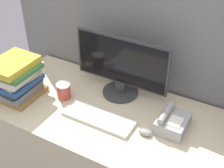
{
  "coord_description": "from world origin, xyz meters",
  "views": [
    {
      "loc": [
        0.68,
        -0.87,
        1.96
      ],
      "look_at": [
        -0.03,
        0.4,
        0.94
      ],
      "focal_mm": 50.0,
      "sensor_mm": 36.0,
      "label": 1
    }
  ],
  "objects": [
    {
      "name": "cubicle_panel_rear",
      "position": [
        0.0,
        0.76,
        0.82
      ],
      "size": [
        1.98,
        0.04,
        1.64
      ],
      "color": "slate",
      "rests_on": "ground_plane"
    },
    {
      "name": "book_stack",
      "position": [
        -0.61,
        0.23,
        0.89
      ],
      "size": [
        0.26,
        0.31,
        0.26
      ],
      "color": "olive",
      "rests_on": "desk"
    },
    {
      "name": "desk",
      "position": [
        0.0,
        0.36,
        0.38
      ],
      "size": [
        1.58,
        0.72,
        0.75
      ],
      "color": "beige",
      "rests_on": "ground_plane"
    },
    {
      "name": "coffee_cup",
      "position": [
        -0.35,
        0.35,
        0.8
      ],
      "size": [
        0.09,
        0.09,
        0.1
      ],
      "color": "#BF4C3F",
      "rests_on": "desk"
    },
    {
      "name": "mouse",
      "position": [
        0.23,
        0.29,
        0.77
      ],
      "size": [
        0.07,
        0.05,
        0.03
      ],
      "color": "gray",
      "rests_on": "desk"
    },
    {
      "name": "monitor",
      "position": [
        -0.06,
        0.57,
        0.94
      ],
      "size": [
        0.61,
        0.23,
        0.39
      ],
      "color": "#333338",
      "rests_on": "desk"
    },
    {
      "name": "desk_telephone",
      "position": [
        0.34,
        0.41,
        0.8
      ],
      "size": [
        0.16,
        0.2,
        0.11
      ],
      "color": "#99999E",
      "rests_on": "desk"
    },
    {
      "name": "keyboard",
      "position": [
        -0.05,
        0.28,
        0.76
      ],
      "size": [
        0.43,
        0.15,
        0.02
      ],
      "color": "silver",
      "rests_on": "desk"
    }
  ]
}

